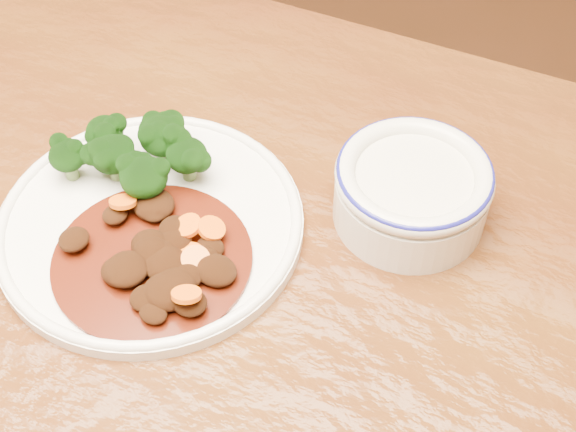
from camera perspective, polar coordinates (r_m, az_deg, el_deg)
The scene contains 5 objects.
dining_table at distance 0.76m, azimuth -11.98°, elevation -9.27°, with size 1.57×1.02×0.75m.
dinner_plate at distance 0.73m, azimuth -9.77°, elevation -0.45°, with size 0.27×0.27×0.02m.
broccoli_florets at distance 0.75m, azimuth -10.55°, elevation 4.64°, with size 0.13×0.10×0.05m.
mince_stew at distance 0.68m, azimuth -9.19°, elevation -3.11°, with size 0.17×0.17×0.03m.
dip_bowl at distance 0.72m, azimuth 8.81°, elevation 1.88°, with size 0.14×0.14×0.06m.
Camera 1 is at (0.33, -0.26, 1.30)m, focal length 50.00 mm.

